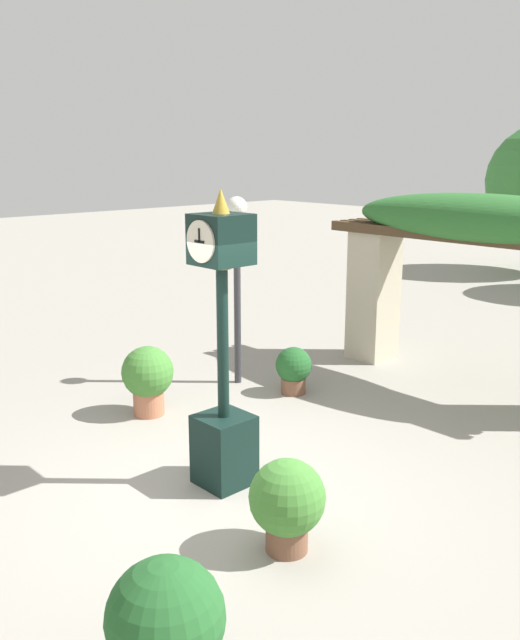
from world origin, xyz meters
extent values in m
plane|color=gray|center=(0.00, 0.00, 0.00)|extent=(60.00, 60.00, 0.00)
cube|color=black|center=(-0.12, 0.19, 0.37)|extent=(0.51, 0.51, 0.73)
cylinder|color=black|center=(-0.12, 0.19, 1.48)|extent=(0.12, 0.12, 1.50)
cylinder|color=gold|center=(-0.12, 0.19, 2.26)|extent=(0.18, 0.18, 0.04)
cube|color=black|center=(-0.12, 0.19, 2.52)|extent=(0.48, 0.48, 0.48)
cylinder|color=beige|center=(-0.12, -0.06, 2.52)|extent=(0.39, 0.02, 0.39)
cylinder|color=beige|center=(-0.12, 0.44, 2.52)|extent=(0.39, 0.02, 0.39)
cube|color=black|center=(-0.12, -0.07, 2.52)|extent=(0.14, 0.01, 0.02)
cube|color=black|center=(-0.12, -0.07, 2.58)|extent=(0.02, 0.01, 0.13)
cone|color=gold|center=(-0.12, 0.19, 2.87)|extent=(0.17, 0.17, 0.24)
cube|color=#BCB299|center=(-1.82, 4.81, 1.05)|extent=(0.63, 0.63, 2.09)
cube|color=#4C3823|center=(0.00, 4.49, 2.16)|extent=(4.87, 0.11, 0.15)
cube|color=#4C3823|center=(0.00, 4.70, 2.16)|extent=(4.87, 0.11, 0.15)
cube|color=#4C3823|center=(0.00, 4.91, 2.16)|extent=(4.87, 0.11, 0.15)
cube|color=#4C3823|center=(0.00, 5.12, 2.16)|extent=(4.87, 0.11, 0.15)
ellipsoid|color=#2D6B2D|center=(0.00, 4.81, 2.41)|extent=(4.14, 1.23, 0.70)
sphere|color=#235B28|center=(1.76, -1.86, 0.53)|extent=(0.75, 0.75, 0.75)
cylinder|color=brown|center=(-1.50, 2.63, 0.11)|extent=(0.35, 0.35, 0.22)
sphere|color=#235B28|center=(-1.50, 2.63, 0.41)|extent=(0.51, 0.51, 0.51)
cylinder|color=brown|center=(1.17, -0.21, 0.13)|extent=(0.36, 0.36, 0.25)
sphere|color=#427F33|center=(1.17, -0.21, 0.50)|extent=(0.66, 0.66, 0.66)
cylinder|color=#B26B4C|center=(-2.23, 0.68, 0.16)|extent=(0.40, 0.40, 0.33)
sphere|color=#427F33|center=(-2.23, 0.68, 0.58)|extent=(0.67, 0.67, 0.67)
cylinder|color=#333338|center=(-2.39, 2.36, 1.21)|extent=(0.10, 0.10, 2.42)
sphere|color=white|center=(-2.39, 2.36, 2.57)|extent=(0.30, 0.30, 0.30)
camera|label=1|loc=(4.79, -3.89, 3.32)|focal=38.00mm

